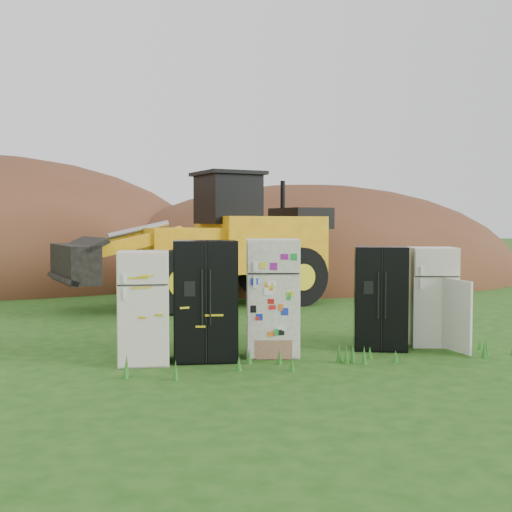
% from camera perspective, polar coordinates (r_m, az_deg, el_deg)
% --- Properties ---
extents(ground, '(120.00, 120.00, 0.00)m').
position_cam_1_polar(ground, '(10.10, 4.05, -8.59)').
color(ground, '#1B4813').
rests_on(ground, ground).
extents(fridge_leftmost, '(0.81, 0.79, 1.62)m').
position_cam_1_polar(fridge_leftmost, '(9.39, -9.93, -4.50)').
color(fridge_leftmost, white).
rests_on(fridge_leftmost, ground).
extents(fridge_black_side, '(1.03, 0.87, 1.76)m').
position_cam_1_polar(fridge_black_side, '(9.50, -4.56, -3.94)').
color(fridge_black_side, black).
rests_on(fridge_black_side, ground).
extents(fridge_sticker, '(0.96, 0.92, 1.78)m').
position_cam_1_polar(fridge_sticker, '(9.82, 1.47, -3.67)').
color(fridge_sticker, white).
rests_on(fridge_sticker, ground).
extents(fridge_black_right, '(1.03, 0.96, 1.64)m').
position_cam_1_polar(fridge_black_right, '(10.50, 10.99, -3.66)').
color(fridge_black_right, black).
rests_on(fridge_black_right, ground).
extents(fridge_open_door, '(0.91, 0.87, 1.62)m').
position_cam_1_polar(fridge_open_door, '(11.02, 15.33, -3.46)').
color(fridge_open_door, white).
rests_on(fridge_open_door, ground).
extents(wheel_loader, '(7.17, 3.99, 3.28)m').
position_cam_1_polar(wheel_loader, '(15.60, -5.25, 1.55)').
color(wheel_loader, '#FFB310').
rests_on(wheel_loader, ground).
extents(dirt_mound_right, '(15.59, 11.44, 6.73)m').
position_cam_1_polar(dirt_mound_right, '(22.99, 4.77, -2.07)').
color(dirt_mound_right, '#4C2918').
rests_on(dirt_mound_right, ground).
extents(dirt_mound_back, '(17.78, 11.85, 5.45)m').
position_cam_1_polar(dirt_mound_back, '(28.18, -9.76, -1.17)').
color(dirt_mound_back, '#4C2918').
rests_on(dirt_mound_back, ground).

